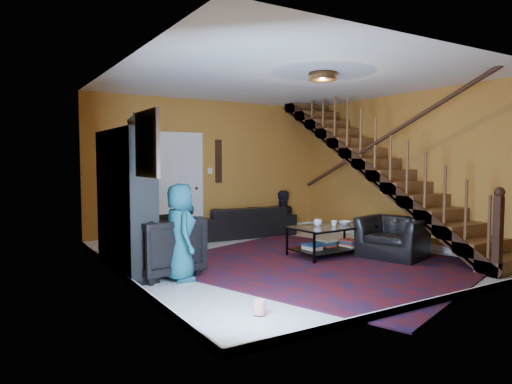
{
  "coord_description": "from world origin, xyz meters",
  "views": [
    {
      "loc": [
        -4.18,
        -5.83,
        1.57
      ],
      "look_at": [
        -0.36,
        0.4,
        1.06
      ],
      "focal_mm": 32.0,
      "sensor_mm": 36.0,
      "label": 1
    }
  ],
  "objects_px": {
    "sofa": "(243,221)",
    "armchair_right": "(394,238)",
    "bookshelf": "(125,203)",
    "armchair_left": "(164,246)",
    "coffee_table": "(331,238)"
  },
  "relations": [
    {
      "from": "sofa",
      "to": "armchair_right",
      "type": "height_order",
      "value": "armchair_right"
    },
    {
      "from": "sofa",
      "to": "armchair_right",
      "type": "distance_m",
      "value": 3.27
    },
    {
      "from": "sofa",
      "to": "bookshelf",
      "type": "bearing_deg",
      "value": 34.52
    },
    {
      "from": "bookshelf",
      "to": "armchair_right",
      "type": "bearing_deg",
      "value": -19.95
    },
    {
      "from": "sofa",
      "to": "armchair_left",
      "type": "height_order",
      "value": "armchair_left"
    },
    {
      "from": "bookshelf",
      "to": "armchair_left",
      "type": "distance_m",
      "value": 0.87
    },
    {
      "from": "sofa",
      "to": "armchair_left",
      "type": "relative_size",
      "value": 2.35
    },
    {
      "from": "coffee_table",
      "to": "armchair_left",
      "type": "bearing_deg",
      "value": 175.77
    },
    {
      "from": "armchair_right",
      "to": "armchair_left",
      "type": "bearing_deg",
      "value": -120.35
    },
    {
      "from": "armchair_right",
      "to": "coffee_table",
      "type": "height_order",
      "value": "armchair_right"
    },
    {
      "from": "sofa",
      "to": "armchair_right",
      "type": "xyz_separation_m",
      "value": [
        1.0,
        -3.12,
        0.02
      ]
    },
    {
      "from": "bookshelf",
      "to": "coffee_table",
      "type": "xyz_separation_m",
      "value": [
        3.13,
        -0.77,
        -0.67
      ]
    },
    {
      "from": "sofa",
      "to": "armchair_right",
      "type": "bearing_deg",
      "value": 111.95
    },
    {
      "from": "armchair_left",
      "to": "bookshelf",
      "type": "bearing_deg",
      "value": 25.27
    },
    {
      "from": "armchair_left",
      "to": "coffee_table",
      "type": "relative_size",
      "value": 0.66
    }
  ]
}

